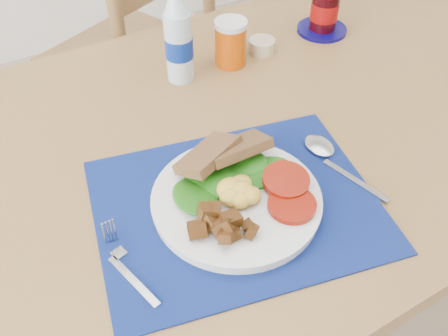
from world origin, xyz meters
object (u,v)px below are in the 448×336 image
object	(u,v)px
jam_on_saucer	(324,13)
breakfast_plate	(235,199)
water_bottle	(179,41)
juice_glass	(231,44)
chair_far	(139,23)

from	to	relation	value
jam_on_saucer	breakfast_plate	bearing A→B (deg)	-141.41
water_bottle	juice_glass	bearing A→B (deg)	-1.99
water_bottle	juice_glass	xyz separation A→B (m)	(0.12, -0.00, -0.04)
chair_far	water_bottle	world-z (taller)	chair_far
chair_far	breakfast_plate	world-z (taller)	chair_far
juice_glass	breakfast_plate	bearing A→B (deg)	-120.01
chair_far	breakfast_plate	bearing A→B (deg)	53.50
water_bottle	jam_on_saucer	world-z (taller)	water_bottle
breakfast_plate	juice_glass	xyz separation A→B (m)	(0.22, 0.38, 0.03)
juice_glass	water_bottle	bearing A→B (deg)	178.01
water_bottle	juice_glass	distance (m)	0.13
water_bottle	juice_glass	world-z (taller)	water_bottle
chair_far	juice_glass	size ratio (longest dim) A/B	12.57
water_bottle	jam_on_saucer	bearing A→B (deg)	0.84
juice_glass	jam_on_saucer	size ratio (longest dim) A/B	0.80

